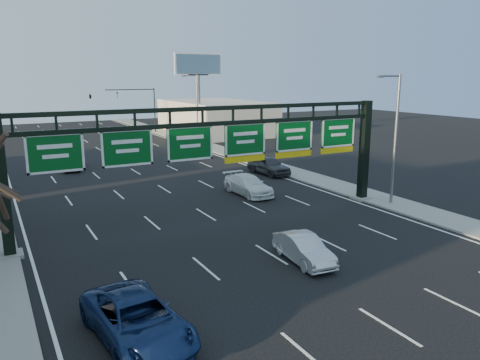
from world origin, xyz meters
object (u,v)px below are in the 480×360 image
car_white_wagon (248,185)px  car_silver_sedan (304,249)px  sign_gantry (221,149)px  car_blue_suv (137,320)px

car_white_wagon → car_silver_sedan: bearing=-110.4°
sign_gantry → car_blue_suv: 14.00m
car_blue_suv → car_silver_sedan: (9.16, 2.92, -0.11)m
car_blue_suv → car_silver_sedan: bearing=11.7°
car_blue_suv → car_white_wagon: car_blue_suv is taller
sign_gantry → car_white_wagon: bearing=47.1°
sign_gantry → car_white_wagon: (4.95, 5.33, -3.90)m
car_white_wagon → sign_gantry: bearing=-135.1°
sign_gantry → car_silver_sedan: bearing=-84.6°
car_white_wagon → car_blue_suv: bearing=-132.4°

